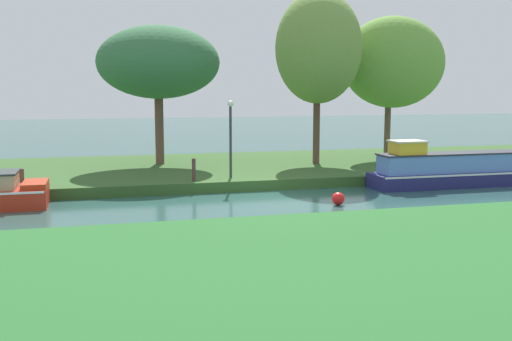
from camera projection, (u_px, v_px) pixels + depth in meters
ground_plane at (278, 201)px, 20.56m from camera, size 120.00×120.00×0.00m
riverbank_far at (233, 169)px, 27.23m from camera, size 72.00×10.00×0.40m
riverbank_near at (412, 272)px, 11.92m from camera, size 72.00×10.00×0.40m
navy_barge at (468, 170)px, 23.74m from camera, size 8.97×1.50×1.84m
willow_tree_left at (159, 63)px, 26.52m from camera, size 5.42×4.55×6.17m
willow_tree_centre at (318, 48)px, 26.83m from camera, size 3.78×4.45×7.70m
willow_tree_right at (394, 63)px, 29.38m from camera, size 5.33×3.31×6.90m
lamp_post at (231, 129)px, 22.92m from camera, size 0.24×0.24×2.96m
mooring_post_near at (22, 178)px, 20.70m from camera, size 0.17×0.17×0.66m
mooring_post_far at (194, 170)px, 22.23m from camera, size 0.14×0.14×0.85m
channel_buoy at (338, 199)px, 19.77m from camera, size 0.42×0.42×0.42m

